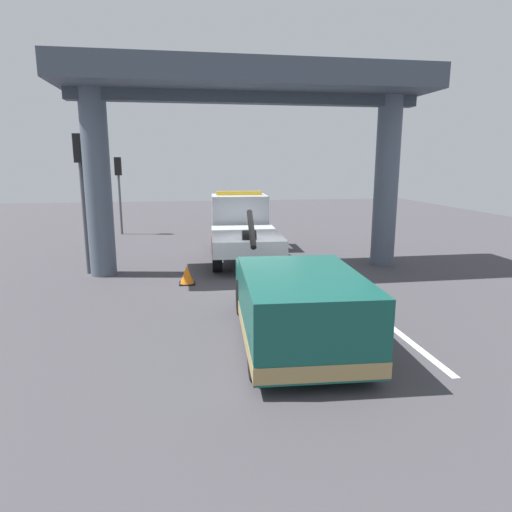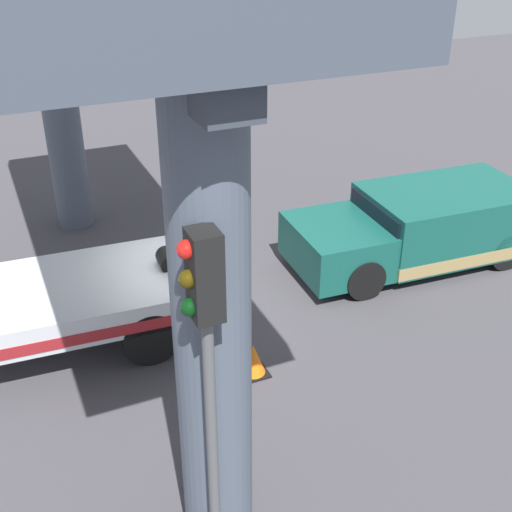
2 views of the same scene
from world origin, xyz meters
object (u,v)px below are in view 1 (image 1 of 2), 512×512
object	(u,v)px
towed_van_green	(296,305)
traffic_light_far	(119,178)
tow_truck_white	(242,225)
traffic_cone_orange	(187,275)
traffic_light_near	(81,173)

from	to	relation	value
towed_van_green	traffic_light_far	xyz separation A→B (m)	(15.28, 5.42, 2.08)
tow_truck_white	traffic_cone_orange	distance (m)	4.74
towed_van_green	traffic_light_far	bearing A→B (deg)	19.54
traffic_light_far	traffic_light_near	bearing A→B (deg)	-180.00
traffic_light_near	tow_truck_white	bearing A→B (deg)	-68.15
towed_van_green	traffic_light_near	distance (m)	9.04
towed_van_green	traffic_light_far	size ratio (longest dim) A/B	1.36
towed_van_green	traffic_light_near	bearing A→B (deg)	38.68
towed_van_green	traffic_light_far	world-z (taller)	traffic_light_far
tow_truck_white	traffic_light_near	distance (m)	6.25
traffic_light_near	traffic_light_far	bearing A→B (deg)	0.00
traffic_light_far	traffic_cone_orange	size ratio (longest dim) A/B	6.78
tow_truck_white	traffic_light_far	world-z (taller)	traffic_light_far
traffic_light_near	traffic_light_far	size ratio (longest dim) A/B	1.16
towed_van_green	traffic_light_far	distance (m)	16.34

